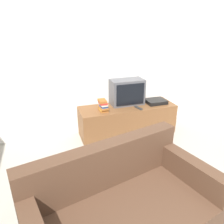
{
  "coord_description": "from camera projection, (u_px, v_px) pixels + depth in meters",
  "views": [
    {
      "loc": [
        -1.15,
        -0.65,
        1.93
      ],
      "look_at": [
        -0.21,
        2.17,
        0.69
      ],
      "focal_mm": 35.0,
      "sensor_mm": 36.0,
      "label": 1
    }
  ],
  "objects": [
    {
      "name": "television",
      "position": [
        127.0,
        92.0,
        3.91
      ],
      "size": [
        0.59,
        0.33,
        0.45
      ],
      "color": "#4C4C51",
      "rests_on": "tv_stand"
    },
    {
      "name": "couch",
      "position": [
        123.0,
        217.0,
        1.96
      ],
      "size": [
        1.8,
        1.25,
        0.9
      ],
      "rotation": [
        0.0,
        0.0,
        0.23
      ],
      "color": "#4C3323",
      "rests_on": "ground_plane"
    },
    {
      "name": "set_top_box",
      "position": [
        156.0,
        101.0,
        4.02
      ],
      "size": [
        0.36,
        0.29,
        0.07
      ],
      "color": "black",
      "rests_on": "tv_stand"
    },
    {
      "name": "book_stack",
      "position": [
        103.0,
        105.0,
        3.66
      ],
      "size": [
        0.15,
        0.22,
        0.19
      ],
      "color": "#995623",
      "rests_on": "tv_stand"
    },
    {
      "name": "tv_stand",
      "position": [
        127.0,
        120.0,
        3.99
      ],
      "size": [
        1.72,
        0.55,
        0.53
      ],
      "color": "brown",
      "rests_on": "ground_plane"
    },
    {
      "name": "wall_back",
      "position": [
        108.0,
        60.0,
        3.8
      ],
      "size": [
        9.0,
        0.06,
        2.6
      ],
      "color": "white",
      "rests_on": "ground_plane"
    },
    {
      "name": "remote_on_stand",
      "position": [
        138.0,
        108.0,
        3.77
      ],
      "size": [
        0.09,
        0.18,
        0.02
      ],
      "rotation": [
        0.0,
        0.0,
        0.26
      ],
      "color": "#2D2D2D",
      "rests_on": "tv_stand"
    }
  ]
}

